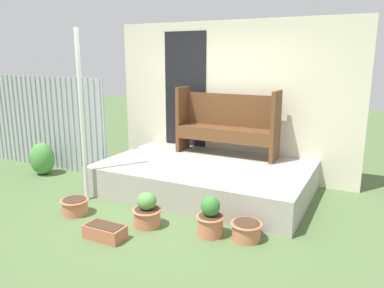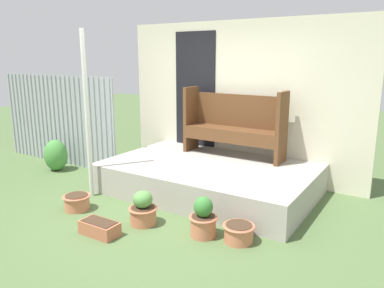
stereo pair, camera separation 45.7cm
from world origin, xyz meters
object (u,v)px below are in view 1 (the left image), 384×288
at_px(support_post, 82,118).
at_px(flower_pot_middle, 147,211).
at_px(planter_box_rect, 105,232).
at_px(flower_pot_far_right, 246,230).
at_px(flower_pot_right, 210,219).
at_px(shrub_by_fence, 42,159).
at_px(flower_pot_left, 75,206).
at_px(bench, 227,121).

xyz_separation_m(support_post, flower_pot_middle, (1.27, -0.35, -1.01)).
bearing_deg(planter_box_rect, flower_pot_far_right, 26.07).
distance_m(flower_pot_right, shrub_by_fence, 3.65).
bearing_deg(shrub_by_fence, flower_pot_right, -12.52).
bearing_deg(support_post, planter_box_rect, -39.35).
xyz_separation_m(flower_pot_left, flower_pot_middle, (1.04, 0.13, 0.07)).
bearing_deg(flower_pot_far_right, flower_pot_middle, -169.94).
relative_size(bench, flower_pot_middle, 3.91).
relative_size(support_post, flower_pot_far_right, 6.56).
bearing_deg(shrub_by_fence, flower_pot_far_right, -9.99).
bearing_deg(support_post, flower_pot_far_right, -3.15).
bearing_deg(flower_pot_far_right, flower_pot_left, -171.29).
height_order(flower_pot_middle, planter_box_rect, flower_pot_middle).
distance_m(flower_pot_middle, planter_box_rect, 0.56).
height_order(support_post, bench, support_post).
xyz_separation_m(flower_pot_middle, planter_box_rect, (-0.25, -0.49, -0.10)).
height_order(support_post, flower_pot_middle, support_post).
relative_size(bench, flower_pot_left, 4.54).
height_order(bench, flower_pot_middle, bench).
height_order(bench, planter_box_rect, bench).
height_order(flower_pot_left, flower_pot_middle, flower_pot_middle).
xyz_separation_m(support_post, flower_pot_far_right, (2.46, -0.14, -1.08)).
bearing_deg(flower_pot_middle, flower_pot_left, -172.85).
bearing_deg(flower_pot_far_right, planter_box_rect, -153.93).
bearing_deg(flower_pot_left, flower_pot_right, 7.79).
relative_size(flower_pot_left, flower_pot_right, 0.78).
bearing_deg(planter_box_rect, bench, 80.17).
xyz_separation_m(flower_pot_middle, flower_pot_far_right, (1.19, 0.21, -0.07)).
height_order(support_post, flower_pot_far_right, support_post).
distance_m(flower_pot_middle, flower_pot_right, 0.80).
height_order(bench, flower_pot_right, bench).
bearing_deg(flower_pot_middle, planter_box_rect, -116.64).
relative_size(flower_pot_left, planter_box_rect, 0.79).
height_order(flower_pot_far_right, shrub_by_fence, shrub_by_fence).
relative_size(support_post, flower_pot_middle, 5.58).
bearing_deg(shrub_by_fence, flower_pot_left, -30.93).
bearing_deg(support_post, shrub_by_fence, 159.52).
xyz_separation_m(flower_pot_far_right, planter_box_rect, (-1.44, -0.70, -0.03)).
bearing_deg(bench, flower_pot_right, -72.76).
height_order(support_post, shrub_by_fence, support_post).
xyz_separation_m(planter_box_rect, shrub_by_fence, (-2.53, 1.40, 0.20)).
xyz_separation_m(support_post, flower_pot_right, (2.05, -0.23, -0.99)).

